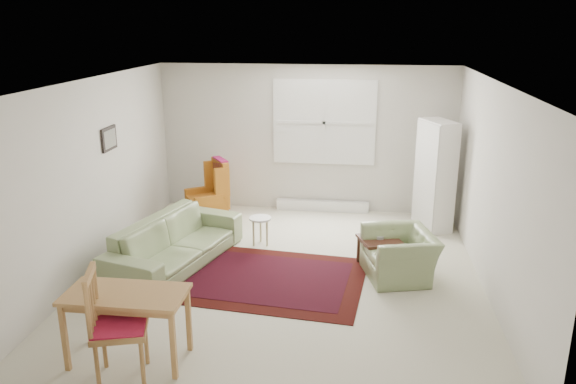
# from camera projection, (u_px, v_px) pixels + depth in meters

# --- Properties ---
(room) EXTENTS (5.04, 5.54, 2.51)m
(room) POSITION_uv_depth(u_px,v_px,m) (289.00, 179.00, 7.15)
(room) COLOR beige
(room) RESTS_ON ground
(rug) EXTENTS (3.01, 2.11, 0.03)m
(rug) POSITION_uv_depth(u_px,v_px,m) (253.00, 276.00, 7.26)
(rug) COLOR black
(rug) RESTS_ON ground
(sofa) EXTENTS (1.44, 2.37, 0.89)m
(sofa) POSITION_uv_depth(u_px,v_px,m) (175.00, 233.00, 7.53)
(sofa) COLOR #7B8B5D
(sofa) RESTS_ON ground
(armchair) EXTENTS (1.03, 1.11, 0.73)m
(armchair) POSITION_uv_depth(u_px,v_px,m) (400.00, 250.00, 7.20)
(armchair) COLOR #7B8B5D
(armchair) RESTS_ON ground
(wingback_chair) EXTENTS (0.85, 0.84, 1.02)m
(wingback_chair) POSITION_uv_depth(u_px,v_px,m) (206.00, 190.00, 9.23)
(wingback_chair) COLOR #B3671B
(wingback_chair) RESTS_ON ground
(coffee_table) EXTENTS (0.65, 0.65, 0.41)m
(coffee_table) POSITION_uv_depth(u_px,v_px,m) (379.00, 253.00, 7.52)
(coffee_table) COLOR #3C1C12
(coffee_table) RESTS_ON ground
(stool) EXTENTS (0.42, 0.42, 0.43)m
(stool) POSITION_uv_depth(u_px,v_px,m) (260.00, 231.00, 8.27)
(stool) COLOR white
(stool) RESTS_ON ground
(cabinet) EXTENTS (0.60, 0.78, 1.73)m
(cabinet) POSITION_uv_depth(u_px,v_px,m) (435.00, 175.00, 8.78)
(cabinet) COLOR silver
(cabinet) RESTS_ON ground
(desk) EXTENTS (1.15, 0.58, 0.73)m
(desk) POSITION_uv_depth(u_px,v_px,m) (128.00, 327.00, 5.40)
(desk) COLOR #AE7E46
(desk) RESTS_ON ground
(desk_chair) EXTENTS (0.60, 0.60, 1.10)m
(desk_chair) POSITION_uv_depth(u_px,v_px,m) (120.00, 325.00, 5.08)
(desk_chair) COLOR #AE7E46
(desk_chair) RESTS_ON ground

